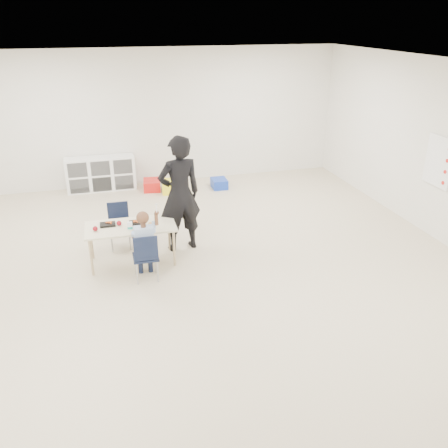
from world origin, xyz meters
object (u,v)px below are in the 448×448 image
object	(u,v)px
table	(132,244)
chair_near	(146,256)
cubby_shelf	(101,174)
adult	(180,194)
child	(145,242)

from	to	relation	value
table	chair_near	distance (m)	0.56
cubby_shelf	adult	world-z (taller)	adult
cubby_shelf	child	bearing A→B (deg)	-83.37
child	cubby_shelf	size ratio (longest dim) A/B	0.80
child	cubby_shelf	bearing A→B (deg)	97.91
chair_near	adult	distance (m)	1.17
chair_near	adult	size ratio (longest dim) A/B	0.39
table	adult	world-z (taller)	adult
table	adult	size ratio (longest dim) A/B	0.72
cubby_shelf	chair_near	bearing A→B (deg)	-83.37
chair_near	cubby_shelf	world-z (taller)	chair_near
child	adult	world-z (taller)	adult
chair_near	child	bearing A→B (deg)	0.00
child	adult	xyz separation A→B (m)	(0.64, 0.80, 0.34)
child	table	bearing A→B (deg)	105.47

